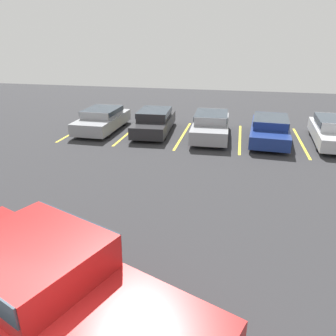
% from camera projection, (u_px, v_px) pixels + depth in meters
% --- Properties ---
extents(stall_stripe_a, '(0.12, 5.19, 0.01)m').
position_uv_depth(stall_stripe_a, '(80.00, 129.00, 18.54)').
color(stall_stripe_a, yellow).
rests_on(stall_stripe_a, ground_plane).
extents(stall_stripe_b, '(0.12, 5.19, 0.01)m').
position_uv_depth(stall_stripe_b, '(130.00, 132.00, 17.97)').
color(stall_stripe_b, yellow).
rests_on(stall_stripe_b, ground_plane).
extents(stall_stripe_c, '(0.12, 5.19, 0.01)m').
position_uv_depth(stall_stripe_c, '(183.00, 135.00, 17.39)').
color(stall_stripe_c, yellow).
rests_on(stall_stripe_c, ground_plane).
extents(stall_stripe_d, '(0.12, 5.19, 0.01)m').
position_uv_depth(stall_stripe_d, '(240.00, 138.00, 16.82)').
color(stall_stripe_d, yellow).
rests_on(stall_stripe_d, ground_plane).
extents(stall_stripe_e, '(0.12, 5.19, 0.01)m').
position_uv_depth(stall_stripe_e, '(301.00, 142.00, 16.24)').
color(stall_stripe_e, yellow).
rests_on(stall_stripe_e, ground_plane).
extents(pickup_truck, '(6.33, 4.12, 1.85)m').
position_uv_depth(pickup_truck, '(51.00, 295.00, 5.38)').
color(pickup_truck, '#A51919').
rests_on(pickup_truck, ground_plane).
extents(parked_sedan_a, '(1.88, 4.26, 1.21)m').
position_uv_depth(parked_sedan_a, '(102.00, 119.00, 18.07)').
color(parked_sedan_a, gray).
rests_on(parked_sedan_a, ground_plane).
extents(parked_sedan_b, '(1.95, 4.45, 1.22)m').
position_uv_depth(parked_sedan_b, '(154.00, 121.00, 17.69)').
color(parked_sedan_b, '#232326').
rests_on(parked_sedan_b, ground_plane).
extents(parked_sedan_c, '(1.92, 4.57, 1.25)m').
position_uv_depth(parked_sedan_c, '(211.00, 124.00, 16.85)').
color(parked_sedan_c, gray).
rests_on(parked_sedan_c, ground_plane).
extents(parked_sedan_d, '(2.10, 4.77, 1.17)m').
position_uv_depth(parked_sedan_d, '(270.00, 128.00, 16.28)').
color(parked_sedan_d, navy).
rests_on(parked_sedan_d, ground_plane).
extents(parked_sedan_e, '(1.99, 4.65, 1.25)m').
position_uv_depth(parked_sedan_e, '(333.00, 130.00, 15.79)').
color(parked_sedan_e, '#B7BABF').
rests_on(parked_sedan_e, ground_plane).
extents(wheel_stop_curb, '(1.94, 0.20, 0.14)m').
position_uv_depth(wheel_stop_curb, '(211.00, 120.00, 20.12)').
color(wheel_stop_curb, '#B7B2A8').
rests_on(wheel_stop_curb, ground_plane).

